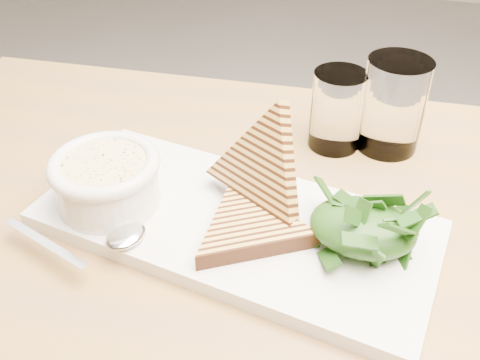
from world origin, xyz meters
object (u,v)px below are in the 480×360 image
(platter, at_px, (234,224))
(soup_bowl, at_px, (108,186))
(table_top, at_px, (303,285))
(glass_far, at_px, (393,105))
(glass_near, at_px, (337,110))

(platter, height_order, soup_bowl, soup_bowl)
(table_top, height_order, soup_bowl, soup_bowl)
(table_top, distance_m, glass_far, 0.26)
(platter, bearing_deg, table_top, -23.93)
(platter, xyz_separation_m, glass_near, (0.07, 0.19, 0.04))
(table_top, relative_size, platter, 2.74)
(platter, height_order, glass_near, glass_near)
(platter, relative_size, glass_far, 3.47)
(glass_far, bearing_deg, soup_bowl, -141.17)
(glass_far, bearing_deg, glass_near, -166.39)
(soup_bowl, relative_size, glass_far, 0.90)
(table_top, bearing_deg, glass_near, 91.81)
(soup_bowl, xyz_separation_m, glass_far, (0.27, 0.22, 0.02))
(table_top, bearing_deg, glass_far, 76.68)
(soup_bowl, height_order, glass_near, glass_near)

